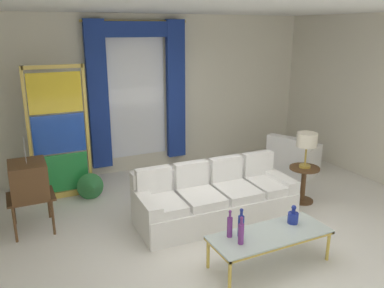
{
  "coord_description": "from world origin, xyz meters",
  "views": [
    {
      "loc": [
        -2.44,
        -4.26,
        2.74
      ],
      "look_at": [
        0.06,
        0.9,
        1.05
      ],
      "focal_mm": 36.85,
      "sensor_mm": 36.0,
      "label": 1
    }
  ],
  "objects_px": {
    "peacock_figurine": "(92,188)",
    "couch_white_long": "(213,198)",
    "table_lamp_brass": "(307,141)",
    "bottle_blue_decanter": "(230,226)",
    "round_side_table": "(303,181)",
    "bottle_ruby_flask": "(241,225)",
    "bottle_amber_squat": "(241,233)",
    "stained_glass_divider": "(59,137)",
    "vintage_tv": "(29,181)",
    "armchair_white": "(293,160)",
    "bottle_crystal_tall": "(293,217)",
    "coffee_table": "(270,236)"
  },
  "relations": [
    {
      "from": "couch_white_long",
      "to": "round_side_table",
      "type": "height_order",
      "value": "couch_white_long"
    },
    {
      "from": "bottle_ruby_flask",
      "to": "armchair_white",
      "type": "distance_m",
      "value": 3.41
    },
    {
      "from": "armchair_white",
      "to": "round_side_table",
      "type": "bearing_deg",
      "value": -121.99
    },
    {
      "from": "bottle_crystal_tall",
      "to": "table_lamp_brass",
      "type": "height_order",
      "value": "table_lamp_brass"
    },
    {
      "from": "bottle_ruby_flask",
      "to": "bottle_blue_decanter",
      "type": "bearing_deg",
      "value": 159.54
    },
    {
      "from": "peacock_figurine",
      "to": "table_lamp_brass",
      "type": "height_order",
      "value": "table_lamp_brass"
    },
    {
      "from": "couch_white_long",
      "to": "bottle_amber_squat",
      "type": "relative_size",
      "value": 7.05
    },
    {
      "from": "bottle_crystal_tall",
      "to": "vintage_tv",
      "type": "distance_m",
      "value": 3.55
    },
    {
      "from": "bottle_blue_decanter",
      "to": "bottle_ruby_flask",
      "type": "relative_size",
      "value": 0.96
    },
    {
      "from": "vintage_tv",
      "to": "stained_glass_divider",
      "type": "height_order",
      "value": "stained_glass_divider"
    },
    {
      "from": "vintage_tv",
      "to": "armchair_white",
      "type": "bearing_deg",
      "value": 1.76
    },
    {
      "from": "bottle_ruby_flask",
      "to": "armchair_white",
      "type": "height_order",
      "value": "armchair_white"
    },
    {
      "from": "couch_white_long",
      "to": "bottle_ruby_flask",
      "type": "bearing_deg",
      "value": -104.9
    },
    {
      "from": "peacock_figurine",
      "to": "round_side_table",
      "type": "distance_m",
      "value": 3.46
    },
    {
      "from": "armchair_white",
      "to": "bottle_amber_squat",
      "type": "bearing_deg",
      "value": -138.94
    },
    {
      "from": "bottle_crystal_tall",
      "to": "bottle_amber_squat",
      "type": "height_order",
      "value": "bottle_amber_squat"
    },
    {
      "from": "bottle_ruby_flask",
      "to": "vintage_tv",
      "type": "bearing_deg",
      "value": 136.02
    },
    {
      "from": "bottle_blue_decanter",
      "to": "round_side_table",
      "type": "bearing_deg",
      "value": 27.74
    },
    {
      "from": "bottle_amber_squat",
      "to": "table_lamp_brass",
      "type": "distance_m",
      "value": 2.43
    },
    {
      "from": "couch_white_long",
      "to": "round_side_table",
      "type": "distance_m",
      "value": 1.6
    },
    {
      "from": "bottle_crystal_tall",
      "to": "round_side_table",
      "type": "xyz_separation_m",
      "value": [
        1.17,
        1.13,
        -0.14
      ]
    },
    {
      "from": "armchair_white",
      "to": "peacock_figurine",
      "type": "bearing_deg",
      "value": 172.72
    },
    {
      "from": "bottle_blue_decanter",
      "to": "armchair_white",
      "type": "relative_size",
      "value": 0.31
    },
    {
      "from": "stained_glass_divider",
      "to": "peacock_figurine",
      "type": "distance_m",
      "value": 0.98
    },
    {
      "from": "bottle_ruby_flask",
      "to": "round_side_table",
      "type": "relative_size",
      "value": 0.59
    },
    {
      "from": "bottle_ruby_flask",
      "to": "peacock_figurine",
      "type": "distance_m",
      "value": 2.94
    },
    {
      "from": "bottle_amber_squat",
      "to": "stained_glass_divider",
      "type": "bearing_deg",
      "value": 115.0
    },
    {
      "from": "bottle_amber_squat",
      "to": "stained_glass_divider",
      "type": "height_order",
      "value": "stained_glass_divider"
    },
    {
      "from": "table_lamp_brass",
      "to": "coffee_table",
      "type": "bearing_deg",
      "value": -142.18
    },
    {
      "from": "bottle_blue_decanter",
      "to": "round_side_table",
      "type": "xyz_separation_m",
      "value": [
        2.05,
        1.08,
        -0.19
      ]
    },
    {
      "from": "stained_glass_divider",
      "to": "bottle_crystal_tall",
      "type": "bearing_deg",
      "value": -52.45
    },
    {
      "from": "stained_glass_divider",
      "to": "table_lamp_brass",
      "type": "distance_m",
      "value": 3.96
    },
    {
      "from": "couch_white_long",
      "to": "bottle_crystal_tall",
      "type": "bearing_deg",
      "value": -71.64
    },
    {
      "from": "coffee_table",
      "to": "stained_glass_divider",
      "type": "height_order",
      "value": "stained_glass_divider"
    },
    {
      "from": "table_lamp_brass",
      "to": "bottle_blue_decanter",
      "type": "bearing_deg",
      "value": -152.26
    },
    {
      "from": "bottle_ruby_flask",
      "to": "bottle_amber_squat",
      "type": "bearing_deg",
      "value": -122.27
    },
    {
      "from": "peacock_figurine",
      "to": "bottle_amber_squat",
      "type": "bearing_deg",
      "value": -69.07
    },
    {
      "from": "bottle_crystal_tall",
      "to": "table_lamp_brass",
      "type": "relative_size",
      "value": 0.42
    },
    {
      "from": "couch_white_long",
      "to": "armchair_white",
      "type": "xyz_separation_m",
      "value": [
        2.26,
        0.93,
        -0.02
      ]
    },
    {
      "from": "armchair_white",
      "to": "table_lamp_brass",
      "type": "bearing_deg",
      "value": -121.99
    },
    {
      "from": "bottle_blue_decanter",
      "to": "bottle_crystal_tall",
      "type": "height_order",
      "value": "bottle_blue_decanter"
    },
    {
      "from": "stained_glass_divider",
      "to": "round_side_table",
      "type": "xyz_separation_m",
      "value": [
        3.48,
        -1.88,
        -0.7
      ]
    },
    {
      "from": "coffee_table",
      "to": "peacock_figurine",
      "type": "relative_size",
      "value": 2.46
    },
    {
      "from": "couch_white_long",
      "to": "bottle_amber_squat",
      "type": "distance_m",
      "value": 1.49
    },
    {
      "from": "coffee_table",
      "to": "bottle_blue_decanter",
      "type": "distance_m",
      "value": 0.52
    },
    {
      "from": "couch_white_long",
      "to": "vintage_tv",
      "type": "relative_size",
      "value": 1.76
    },
    {
      "from": "peacock_figurine",
      "to": "couch_white_long",
      "type": "bearing_deg",
      "value": -43.2
    },
    {
      "from": "vintage_tv",
      "to": "bottle_ruby_flask",
      "type": "bearing_deg",
      "value": -43.98
    },
    {
      "from": "bottle_crystal_tall",
      "to": "bottle_amber_squat",
      "type": "distance_m",
      "value": 0.86
    },
    {
      "from": "peacock_figurine",
      "to": "round_side_table",
      "type": "height_order",
      "value": "round_side_table"
    }
  ]
}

